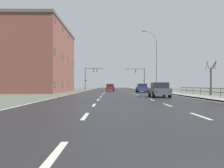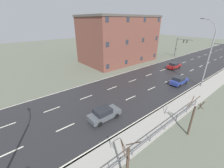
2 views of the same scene
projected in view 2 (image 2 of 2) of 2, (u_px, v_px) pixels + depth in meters
The scene contains 11 objects.
ground_plane at pixel (177, 70), 35.43m from camera, with size 160.00×160.00×0.12m.
road_asphalt_strip at pixel (198, 62), 42.33m from camera, with size 14.00×120.00×0.03m.
guardrail at pixel (110, 168), 11.28m from camera, with size 0.07×31.30×1.00m.
street_lamp_midground at pixel (208, 56), 24.53m from camera, with size 2.85×0.24×11.67m.
traffic_signal_left at pixel (180, 44), 45.75m from camera, with size 4.96×0.36×6.05m.
car_distant at pixel (104, 114), 17.64m from camera, with size 1.87×4.12×1.57m.
car_near_left at pixel (174, 66), 36.19m from camera, with size 1.86×4.11×1.57m.
car_near_right at pixel (179, 80), 27.29m from camera, with size 1.84×4.10×1.57m.
brick_building at pixel (119, 39), 41.26m from camera, with size 13.17×20.96×12.53m.
bare_tree_near at pixel (127, 167), 9.68m from camera, with size 1.10×1.23×4.78m.
bare_tree_mid at pixel (192, 118), 14.68m from camera, with size 1.48×1.53×4.50m.
Camera 2 is at (15.82, 14.12, 11.38)m, focal length 22.96 mm.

